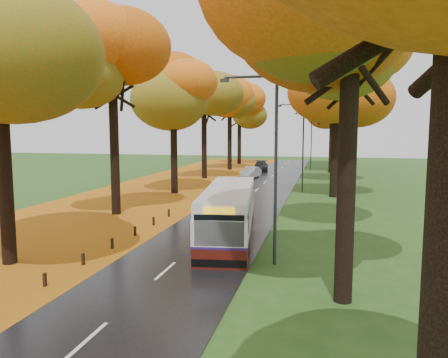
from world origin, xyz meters
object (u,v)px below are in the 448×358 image
(streetlamp_far, at_px, (309,136))
(car_white, at_px, (231,184))
(car_silver, at_px, (251,172))
(streetlamp_mid, at_px, (300,140))
(bus, at_px, (229,212))
(car_dark, at_px, (261,166))
(streetlamp_near, at_px, (270,154))

(streetlamp_far, distance_m, car_white, 23.94)
(streetlamp_far, xyz_separation_m, car_white, (-6.30, -22.73, -4.06))
(car_silver, bearing_deg, car_white, -80.22)
(car_white, relative_size, car_silver, 0.91)
(car_white, bearing_deg, streetlamp_mid, -7.79)
(bus, xyz_separation_m, car_dark, (-3.71, 36.89, -0.75))
(bus, bearing_deg, streetlamp_near, -62.93)
(streetlamp_near, distance_m, streetlamp_mid, 22.00)
(streetlamp_mid, bearing_deg, streetlamp_far, 90.00)
(bus, bearing_deg, streetlamp_far, 78.55)
(streetlamp_far, distance_m, bus, 40.56)
(streetlamp_mid, relative_size, car_white, 2.24)
(bus, height_order, car_silver, bus)
(car_silver, bearing_deg, streetlamp_near, -68.50)
(streetlamp_far, xyz_separation_m, car_dark, (-6.26, -3.46, -4.01))
(streetlamp_near, relative_size, bus, 0.76)
(streetlamp_near, bearing_deg, bus, 124.90)
(bus, distance_m, car_silver, 28.17)
(streetlamp_near, bearing_deg, streetlamp_far, 90.00)
(car_dark, bearing_deg, streetlamp_far, 22.65)
(car_silver, bearing_deg, streetlamp_mid, -46.75)
(car_dark, bearing_deg, car_silver, -95.73)
(streetlamp_near, xyz_separation_m, bus, (-2.55, 3.65, -3.26))
(car_white, distance_m, car_dark, 19.28)
(streetlamp_near, distance_m, car_dark, 41.22)
(car_dark, bearing_deg, car_white, -96.36)
(streetlamp_far, height_order, car_white, streetlamp_far)
(car_white, distance_m, car_silver, 10.31)
(streetlamp_far, relative_size, bus, 0.76)
(streetlamp_near, height_order, streetlamp_far, same)
(streetlamp_near, relative_size, streetlamp_far, 1.00)
(streetlamp_far, relative_size, car_silver, 2.03)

